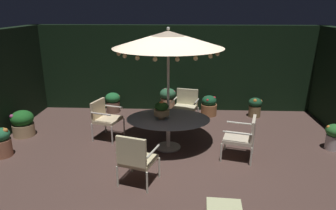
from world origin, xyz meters
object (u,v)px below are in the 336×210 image
Objects in this scene: patio_chair_north at (104,116)px; potted_plant_back_left at (113,102)px; patio_umbrella at (168,40)px; patio_dining_table at (168,123)px; potted_plant_left_near at (209,106)px; patio_chair_east at (243,135)px; ottoman_footrest at (224,210)px; potted_plant_front_corner at (334,136)px; patio_chair_northeast at (136,157)px; patio_chair_southeast at (186,104)px; potted_plant_back_center at (255,107)px; potted_plant_right_far at (1,142)px; potted_plant_back_right at (168,99)px; centerpiece_planter at (162,109)px; potted_plant_left_far at (23,123)px.

potted_plant_back_left is at bearing 96.79° from patio_chair_north.
patio_dining_table is at bearing -148.81° from patio_umbrella.
patio_chair_east is at bearing -79.67° from potted_plant_left_near.
patio_chair_north is 1.55× the size of potted_plant_back_left.
patio_chair_north reaches higher than patio_chair_east.
patio_chair_east is 2.36m from ottoman_footrest.
potted_plant_front_corner is 5.95m from potted_plant_back_left.
patio_chair_northeast is 3.28m from patio_chair_southeast.
patio_chair_southeast is at bearing -162.44° from potted_plant_back_center.
potted_plant_right_far is 4.63m from potted_plant_back_right.
ottoman_footrest is at bearing -52.09° from patio_chair_north.
potted_plant_front_corner is (3.30, -1.48, -0.22)m from patio_chair_southeast.
ottoman_footrest is (0.92, -2.70, -0.27)m from patio_dining_table.
patio_dining_table is 3.02m from potted_plant_back_left.
patio_chair_northeast is 4.17m from potted_plant_back_right.
potted_plant_back_right is (-1.72, 3.01, -0.13)m from patio_chair_east.
potted_plant_back_left is at bearing 126.56° from patio_dining_table.
ottoman_footrest is at bearing -62.08° from potted_plant_back_left.
patio_chair_east is at bearing -107.28° from potted_plant_back_center.
patio_chair_northeast is at bearing -18.13° from potted_plant_right_far.
patio_chair_northeast is at bearing -107.45° from patio_dining_table.
potted_plant_right_far is 3.46m from potted_plant_back_left.
potted_plant_back_center is (2.41, 2.22, -2.12)m from patio_umbrella.
ottoman_footrest is at bearing -38.51° from patio_chair_northeast.
patio_chair_east is 4.42m from potted_plant_back_left.
potted_plant_front_corner is (7.23, 0.69, 0.00)m from potted_plant_right_far.
centerpiece_planter is 3.46m from potted_plant_back_center.
potted_plant_left_far is 7.33m from potted_plant_front_corner.
centerpiece_planter reaches higher than potted_plant_back_left.
patio_chair_northeast is 1.54× the size of potted_plant_right_far.
potted_plant_back_right is at bearing 85.11° from patio_chair_northeast.
patio_chair_north is at bearing -124.14° from potted_plant_back_right.
potted_plant_back_right is at bearing 119.74° from patio_chair_east.
patio_chair_north is at bearing -83.21° from potted_plant_back_left.
patio_chair_southeast is at bearing -61.50° from potted_plant_back_right.
potted_plant_front_corner is at bearing -32.75° from potted_plant_back_right.
patio_umbrella is at bearing -104.19° from patio_chair_southeast.
ottoman_footrest is 3.95m from potted_plant_front_corner.
potted_plant_back_center is at bearing 23.63° from patio_chair_north.
potted_plant_left_far is 5.02m from potted_plant_left_near.
centerpiece_planter is at bearing -138.47° from potted_plant_back_center.
patio_chair_north is 0.95× the size of patio_chair_northeast.
potted_plant_right_far is at bearing 161.87° from patio_chair_northeast.
potted_plant_back_left is (1.74, 2.99, -0.01)m from potted_plant_right_far.
patio_dining_table reaches higher than potted_plant_back_center.
potted_plant_left_far is (-2.06, 0.04, -0.24)m from patio_chair_north.
patio_umbrella reaches higher than potted_plant_left_near.
potted_plant_back_right is at bearing 118.50° from patio_chair_southeast.
patio_chair_northeast is at bearing -62.63° from patio_chair_north.
potted_plant_right_far is 1.09× the size of potted_plant_front_corner.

